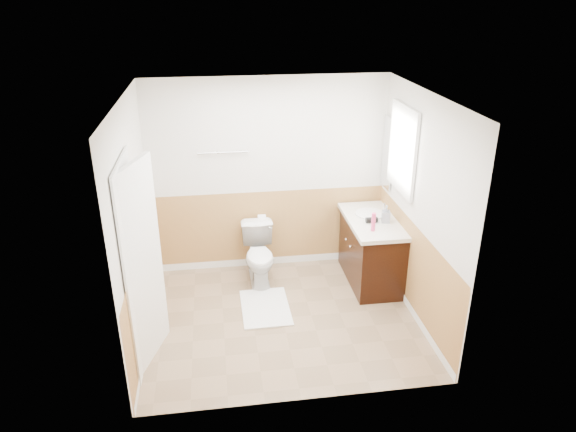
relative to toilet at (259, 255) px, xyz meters
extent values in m
plane|color=#8C7051|center=(0.17, -0.87, -0.36)|extent=(3.00, 3.00, 0.00)
plane|color=white|center=(0.17, -0.87, 2.14)|extent=(3.00, 3.00, 0.00)
plane|color=silver|center=(0.17, 0.43, 0.89)|extent=(3.00, 0.00, 3.00)
plane|color=silver|center=(0.17, -2.17, 0.89)|extent=(3.00, 0.00, 3.00)
plane|color=silver|center=(-1.33, -0.87, 0.89)|extent=(0.00, 3.00, 3.00)
plane|color=silver|center=(1.67, -0.87, 0.89)|extent=(0.00, 3.00, 3.00)
plane|color=tan|center=(0.17, 0.42, 0.14)|extent=(3.00, 0.00, 3.00)
plane|color=tan|center=(0.17, -2.16, 0.14)|extent=(3.00, 0.00, 3.00)
plane|color=tan|center=(-1.32, -0.87, 0.14)|extent=(0.00, 2.60, 2.60)
plane|color=tan|center=(1.66, -0.87, 0.14)|extent=(0.00, 2.60, 2.60)
imported|color=white|center=(0.00, 0.00, 0.00)|extent=(0.41, 0.71, 0.72)
cube|color=white|center=(0.00, -0.65, -0.35)|extent=(0.56, 0.80, 0.02)
cube|color=black|center=(1.38, -0.19, 0.04)|extent=(0.55, 1.10, 0.80)
sphere|color=#BBBCC2|center=(1.08, -0.29, 0.19)|extent=(0.03, 0.03, 0.03)
sphere|color=silver|center=(1.08, -0.09, 0.19)|extent=(0.03, 0.03, 0.03)
cube|color=silver|center=(1.37, -0.19, 0.47)|extent=(0.60, 1.15, 0.05)
cylinder|color=white|center=(1.38, -0.04, 0.50)|extent=(0.36, 0.36, 0.02)
cylinder|color=silver|center=(1.56, -0.04, 0.56)|extent=(0.02, 0.02, 0.14)
cylinder|color=#EF3D76|center=(1.28, -0.50, 0.60)|extent=(0.05, 0.05, 0.22)
imported|color=gray|center=(1.50, -0.29, 0.60)|extent=(0.11, 0.12, 0.21)
cylinder|color=black|center=(1.33, -0.28, 0.53)|extent=(0.14, 0.07, 0.07)
cylinder|color=black|center=(1.30, -0.28, 0.50)|extent=(0.03, 0.03, 0.07)
cube|color=silver|center=(1.65, 0.23, 1.19)|extent=(0.02, 0.35, 0.90)
cube|color=white|center=(1.64, -0.28, 1.39)|extent=(0.04, 0.80, 1.00)
cube|color=white|center=(1.66, -0.28, 1.39)|extent=(0.01, 0.70, 0.90)
cube|color=white|center=(-1.23, -1.32, 0.66)|extent=(0.29, 0.78, 2.04)
cube|color=white|center=(-1.30, -1.32, 0.67)|extent=(0.02, 0.92, 2.10)
sphere|color=silver|center=(-1.17, -0.99, 0.59)|extent=(0.06, 0.06, 0.06)
cylinder|color=silver|center=(-0.38, 0.38, 1.24)|extent=(0.62, 0.02, 0.02)
cylinder|color=silver|center=(0.07, 0.36, 0.34)|extent=(0.14, 0.02, 0.02)
cylinder|color=white|center=(0.07, 0.36, 0.34)|extent=(0.10, 0.11, 0.11)
cube|color=white|center=(0.07, 0.36, 0.23)|extent=(0.10, 0.01, 0.16)
camera|label=1|loc=(-0.48, -5.82, 3.10)|focal=32.81mm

